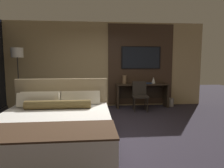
{
  "coord_description": "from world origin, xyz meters",
  "views": [
    {
      "loc": [
        -0.17,
        -4.12,
        1.53
      ],
      "look_at": [
        0.3,
        0.79,
        0.96
      ],
      "focal_mm": 32.0,
      "sensor_mm": 36.0,
      "label": 1
    }
  ],
  "objects_px": {
    "desk": "(142,91)",
    "book": "(148,83)",
    "vase_short": "(153,80)",
    "desk_chair": "(140,93)",
    "floor_lamp": "(17,58)",
    "bed": "(54,130)",
    "vase_tall": "(124,80)",
    "tv": "(141,58)",
    "waste_bin": "(170,102)"
  },
  "relations": [
    {
      "from": "desk",
      "to": "book",
      "type": "xyz_separation_m",
      "value": [
        0.21,
        -0.01,
        0.27
      ]
    },
    {
      "from": "desk",
      "to": "waste_bin",
      "type": "relative_size",
      "value": 6.12
    },
    {
      "from": "floor_lamp",
      "to": "vase_short",
      "type": "height_order",
      "value": "floor_lamp"
    },
    {
      "from": "desk",
      "to": "vase_short",
      "type": "xyz_separation_m",
      "value": [
        0.41,
        0.05,
        0.37
      ]
    },
    {
      "from": "tv",
      "to": "book",
      "type": "relative_size",
      "value": 5.17
    },
    {
      "from": "bed",
      "to": "floor_lamp",
      "type": "xyz_separation_m",
      "value": [
        -1.51,
        2.69,
        1.26
      ]
    },
    {
      "from": "desk",
      "to": "vase_short",
      "type": "distance_m",
      "value": 0.55
    },
    {
      "from": "vase_tall",
      "to": "bed",
      "type": "bearing_deg",
      "value": -118.88
    },
    {
      "from": "bed",
      "to": "book",
      "type": "distance_m",
      "value": 3.98
    },
    {
      "from": "bed",
      "to": "floor_lamp",
      "type": "relative_size",
      "value": 1.18
    },
    {
      "from": "vase_short",
      "to": "vase_tall",
      "type": "bearing_deg",
      "value": -179.67
    },
    {
      "from": "book",
      "to": "waste_bin",
      "type": "distance_m",
      "value": 1.01
    },
    {
      "from": "desk",
      "to": "vase_tall",
      "type": "height_order",
      "value": "vase_tall"
    },
    {
      "from": "book",
      "to": "floor_lamp",
      "type": "bearing_deg",
      "value": -174.9
    },
    {
      "from": "vase_short",
      "to": "book",
      "type": "relative_size",
      "value": 0.85
    },
    {
      "from": "tv",
      "to": "desk_chair",
      "type": "height_order",
      "value": "tv"
    },
    {
      "from": "vase_short",
      "to": "desk_chair",
      "type": "bearing_deg",
      "value": -138.01
    },
    {
      "from": "book",
      "to": "waste_bin",
      "type": "bearing_deg",
      "value": -2.5
    },
    {
      "from": "tv",
      "to": "waste_bin",
      "type": "relative_size",
      "value": 4.76
    },
    {
      "from": "vase_tall",
      "to": "tv",
      "type": "bearing_deg",
      "value": 13.37
    },
    {
      "from": "desk",
      "to": "desk_chair",
      "type": "bearing_deg",
      "value": -110.69
    },
    {
      "from": "vase_short",
      "to": "desk",
      "type": "bearing_deg",
      "value": -172.37
    },
    {
      "from": "desk_chair",
      "to": "book",
      "type": "relative_size",
      "value": 3.48
    },
    {
      "from": "desk",
      "to": "desk_chair",
      "type": "distance_m",
      "value": 0.51
    },
    {
      "from": "tv",
      "to": "vase_short",
      "type": "xyz_separation_m",
      "value": [
        0.41,
        -0.13,
        -0.75
      ]
    },
    {
      "from": "floor_lamp",
      "to": "desk_chair",
      "type": "bearing_deg",
      "value": -1.66
    },
    {
      "from": "desk",
      "to": "tv",
      "type": "relative_size",
      "value": 1.28
    },
    {
      "from": "floor_lamp",
      "to": "vase_tall",
      "type": "height_order",
      "value": "floor_lamp"
    },
    {
      "from": "vase_tall",
      "to": "waste_bin",
      "type": "height_order",
      "value": "vase_tall"
    },
    {
      "from": "bed",
      "to": "vase_tall",
      "type": "xyz_separation_m",
      "value": [
        1.72,
        3.11,
        0.56
      ]
    },
    {
      "from": "waste_bin",
      "to": "vase_tall",
      "type": "bearing_deg",
      "value": 176.63
    },
    {
      "from": "vase_short",
      "to": "book",
      "type": "height_order",
      "value": "vase_short"
    },
    {
      "from": "desk_chair",
      "to": "floor_lamp",
      "type": "distance_m",
      "value": 3.78
    },
    {
      "from": "book",
      "to": "vase_short",
      "type": "bearing_deg",
      "value": 18.39
    },
    {
      "from": "desk",
      "to": "tv",
      "type": "height_order",
      "value": "tv"
    },
    {
      "from": "desk",
      "to": "book",
      "type": "height_order",
      "value": "book"
    },
    {
      "from": "vase_tall",
      "to": "vase_short",
      "type": "relative_size",
      "value": 1.26
    },
    {
      "from": "desk_chair",
      "to": "vase_tall",
      "type": "height_order",
      "value": "vase_tall"
    },
    {
      "from": "tv",
      "to": "book",
      "type": "distance_m",
      "value": 0.89
    },
    {
      "from": "floor_lamp",
      "to": "vase_tall",
      "type": "bearing_deg",
      "value": 7.38
    },
    {
      "from": "bed",
      "to": "desk",
      "type": "xyz_separation_m",
      "value": [
        2.3,
        3.06,
        0.17
      ]
    },
    {
      "from": "book",
      "to": "desk_chair",
      "type": "bearing_deg",
      "value": -130.32
    },
    {
      "from": "floor_lamp",
      "to": "book",
      "type": "xyz_separation_m",
      "value": [
        4.02,
        0.36,
        -0.82
      ]
    },
    {
      "from": "bed",
      "to": "tv",
      "type": "distance_m",
      "value": 4.18
    },
    {
      "from": "floor_lamp",
      "to": "waste_bin",
      "type": "relative_size",
      "value": 6.82
    },
    {
      "from": "vase_tall",
      "to": "book",
      "type": "relative_size",
      "value": 1.07
    },
    {
      "from": "desk",
      "to": "floor_lamp",
      "type": "relative_size",
      "value": 0.9
    },
    {
      "from": "floor_lamp",
      "to": "vase_short",
      "type": "bearing_deg",
      "value": 5.74
    },
    {
      "from": "bed",
      "to": "vase_tall",
      "type": "distance_m",
      "value": 3.6
    },
    {
      "from": "floor_lamp",
      "to": "vase_tall",
      "type": "distance_m",
      "value": 3.32
    }
  ]
}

